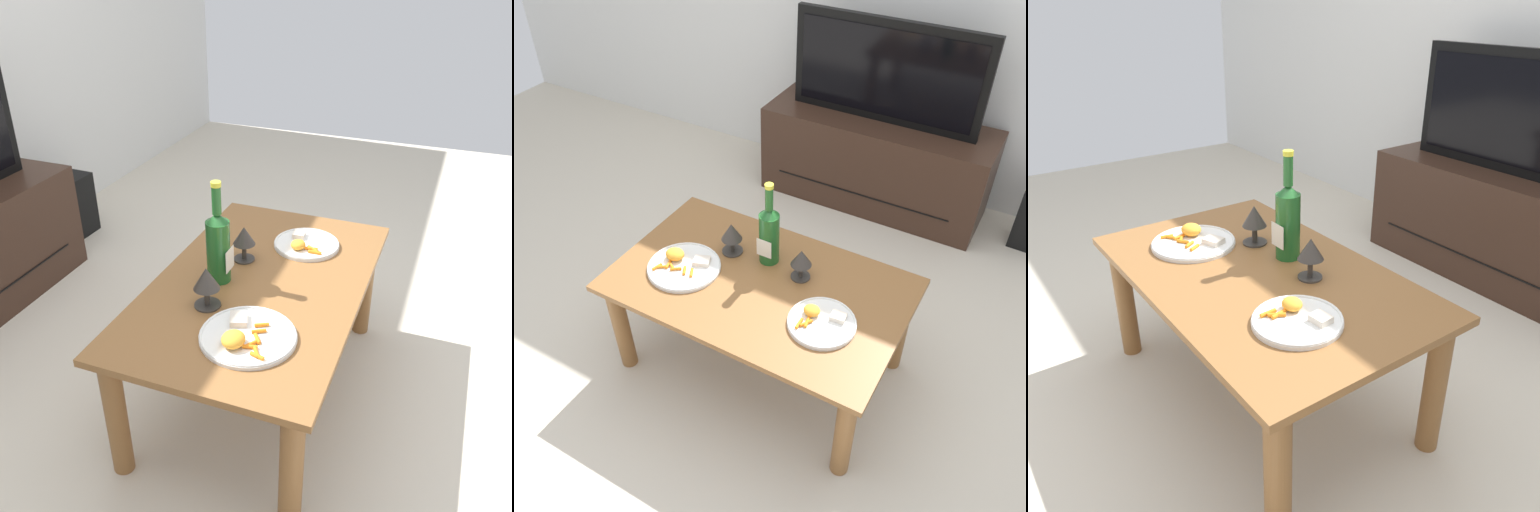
{
  "view_description": "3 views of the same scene",
  "coord_description": "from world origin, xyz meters",
  "views": [
    {
      "loc": [
        -1.55,
        -0.58,
        1.55
      ],
      "look_at": [
        0.0,
        0.02,
        0.59
      ],
      "focal_mm": 39.62,
      "sensor_mm": 36.0,
      "label": 1
    },
    {
      "loc": [
        0.82,
        -1.35,
        1.98
      ],
      "look_at": [
        -0.0,
        0.09,
        0.57
      ],
      "focal_mm": 38.73,
      "sensor_mm": 36.0,
      "label": 2
    },
    {
      "loc": [
        1.26,
        -0.8,
        1.29
      ],
      "look_at": [
        0.05,
        0.06,
        0.55
      ],
      "focal_mm": 37.02,
      "sensor_mm": 36.0,
      "label": 3
    }
  ],
  "objects": [
    {
      "name": "wine_bottle",
      "position": [
        -0.04,
        0.14,
        0.63
      ],
      "size": [
        0.08,
        0.08,
        0.37
      ],
      "color": "#1E5923",
      "rests_on": "dining_table"
    },
    {
      "name": "dinner_plate_left",
      "position": [
        -0.31,
        -0.07,
        0.5
      ],
      "size": [
        0.3,
        0.3,
        0.05
      ],
      "color": "white",
      "rests_on": "dining_table"
    },
    {
      "name": "ground_plane",
      "position": [
        0.0,
        0.0,
        0.0
      ],
      "size": [
        6.4,
        6.4,
        0.0
      ],
      "primitive_type": "plane",
      "color": "beige"
    },
    {
      "name": "dining_table",
      "position": [
        0.0,
        0.0,
        0.4
      ],
      "size": [
        1.16,
        0.71,
        0.49
      ],
      "color": "brown",
      "rests_on": "ground_plane"
    },
    {
      "name": "dinner_plate_right",
      "position": [
        0.3,
        -0.07,
        0.5
      ],
      "size": [
        0.25,
        0.25,
        0.05
      ],
      "color": "white",
      "rests_on": "dining_table"
    },
    {
      "name": "goblet_left",
      "position": [
        -0.19,
        0.11,
        0.59
      ],
      "size": [
        0.09,
        0.09,
        0.14
      ],
      "color": "#38332D",
      "rests_on": "dining_table"
    },
    {
      "name": "tv_screen",
      "position": [
        -0.06,
        1.44,
        0.81
      ],
      "size": [
        1.07,
        0.05,
        0.55
      ],
      "color": "black",
      "rests_on": "tv_stand"
    },
    {
      "name": "tv_stand",
      "position": [
        -0.06,
        1.45,
        0.27
      ],
      "size": [
        1.32,
        0.44,
        0.54
      ],
      "color": "#382319",
      "rests_on": "ground_plane"
    },
    {
      "name": "goblet_right",
      "position": [
        0.12,
        0.11,
        0.58
      ],
      "size": [
        0.08,
        0.08,
        0.14
      ],
      "color": "#38332D",
      "rests_on": "dining_table"
    }
  ]
}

